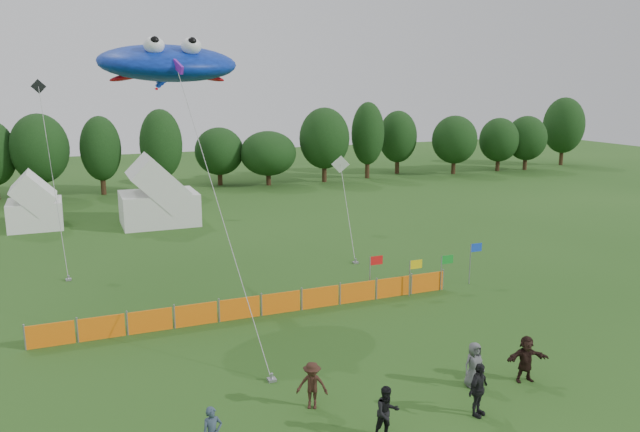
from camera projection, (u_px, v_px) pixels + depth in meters
name	position (u px, v px, depth m)	size (l,w,h in m)	color
ground	(386.00, 396.00, 21.63)	(160.00, 160.00, 0.00)	#234C16
treeline	(186.00, 148.00, 61.96)	(104.57, 8.78, 8.36)	#382314
tent_left	(35.00, 205.00, 46.16)	(3.83, 3.83, 3.38)	white
tent_right	(159.00, 198.00, 47.35)	(5.69, 4.55, 4.02)	white
barrier_fence	(261.00, 306.00, 28.93)	(19.90, 0.06, 1.00)	orange
flag_row	(427.00, 266.00, 32.12)	(6.73, 0.55, 2.21)	gray
spectator_b	(387.00, 413.00, 18.91)	(0.82, 0.64, 1.69)	black
spectator_c	(312.00, 385.00, 20.67)	(1.05, 0.61, 1.63)	#341D14
spectator_d	(478.00, 390.00, 20.19)	(1.06, 0.44, 1.82)	black
spectator_e	(474.00, 365.00, 22.17)	(0.81, 0.53, 1.65)	#54555A
spectator_f	(526.00, 359.00, 22.54)	(1.61, 0.51, 1.73)	black
stingray_kite	(168.00, 64.00, 30.31)	(7.43, 20.22, 12.76)	#0D33C4
small_kite_white	(344.00, 185.00, 43.63)	(3.83, 9.33, 5.42)	white
small_kite_dark	(50.00, 159.00, 36.16)	(1.37, 6.65, 10.85)	black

